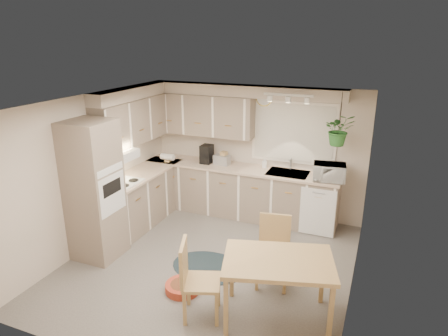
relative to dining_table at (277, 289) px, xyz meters
The scene contains 35 objects.
floor 1.50m from the dining_table, 147.89° to the left, with size 4.20×4.20×0.00m, color slate.
ceiling 2.47m from the dining_table, 147.89° to the left, with size 4.20×4.20×0.00m, color silver.
wall_back 3.22m from the dining_table, 113.10° to the left, with size 4.00×0.04×2.40m, color beige.
wall_front 1.98m from the dining_table, 132.54° to the right, with size 4.00×0.04×2.40m, color beige.
wall_left 3.41m from the dining_table, 166.61° to the left, with size 0.04×4.20×2.40m, color beige.
wall_right 1.36m from the dining_table, 44.64° to the left, with size 0.04×4.20×2.40m, color beige.
base_cab_left 3.35m from the dining_table, 150.67° to the left, with size 0.60×1.85×0.90m, color gray.
base_cab_back 2.94m from the dining_table, 118.99° to the left, with size 3.60×0.60×0.90m, color gray.
counter_left 3.39m from the dining_table, 150.58° to the left, with size 0.64×1.89×0.04m, color beige.
counter_back 2.97m from the dining_table, 119.09° to the left, with size 3.64×0.64×0.04m, color beige.
oven_stack 3.00m from the dining_table, behind, with size 0.65×0.65×2.10m, color gray.
wall_oven_face 2.69m from the dining_table, behind, with size 0.02×0.56×0.58m, color silver.
upper_cab_left 3.80m from the dining_table, 149.89° to the left, with size 0.35×2.00×0.75m, color gray.
upper_cab_back 3.77m from the dining_table, 129.54° to the left, with size 2.00×0.35×0.75m, color gray.
soffit_left 4.02m from the dining_table, 150.09° to the left, with size 0.30×2.00×0.20m, color beige.
soffit_back 3.61m from the dining_table, 117.64° to the left, with size 3.60×0.30×0.20m, color beige.
cooktop 3.14m from the dining_table, 159.81° to the left, with size 0.52×0.58×0.02m, color silver.
range_hood 3.27m from the dining_table, 159.94° to the left, with size 0.40×0.60×0.14m, color silver.
window_blinds 3.13m from the dining_table, 100.44° to the left, with size 1.40×0.02×1.00m, color white.
window_frame 3.14m from the dining_table, 100.40° to the left, with size 1.50×0.02×1.10m, color white.
sink 2.67m from the dining_table, 101.51° to the left, with size 0.70×0.48×0.10m, color #999BA0.
dishwasher_front 2.26m from the dining_table, 88.04° to the left, with size 0.58×0.01×0.83m, color silver.
track_light_bar 3.06m from the dining_table, 102.71° to the left, with size 0.80×0.04×0.04m, color silver.
wall_clock 3.52m from the dining_table, 110.71° to the left, with size 0.30×0.30×0.03m, color gold.
dining_table is the anchor object (origin of this frame).
chair_left 0.89m from the dining_table, 160.65° to the right, with size 0.45×0.45×0.97m, color tan.
chair_back 0.68m from the dining_table, 110.10° to the left, with size 0.45×0.45×0.95m, color tan.
braided_rug 1.43m from the dining_table, 150.55° to the left, with size 1.11×0.84×0.01m, color black.
pet_bed 1.33m from the dining_table, behind, with size 0.46×0.46×0.11m, color #A03920.
microwave 2.58m from the dining_table, 85.64° to the left, with size 0.52×0.29×0.35m, color silver.
soap_bottle 2.95m from the dining_table, 110.05° to the left, with size 0.08×0.17×0.08m, color silver.
hanging_plant 2.83m from the dining_table, 83.43° to the left, with size 0.46×0.51×0.40m, color #2A6729.
coffee_maker 3.38m from the dining_table, 128.94° to the left, with size 0.20×0.24×0.35m, color black.
toaster 3.20m from the dining_table, 124.47° to the left, with size 0.29×0.17×0.18m, color #999BA0.
knife_block 3.22m from the dining_table, 123.76° to the left, with size 0.11×0.11×0.24m, color tan.
Camera 1 is at (2.16, -4.70, 3.23)m, focal length 32.00 mm.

